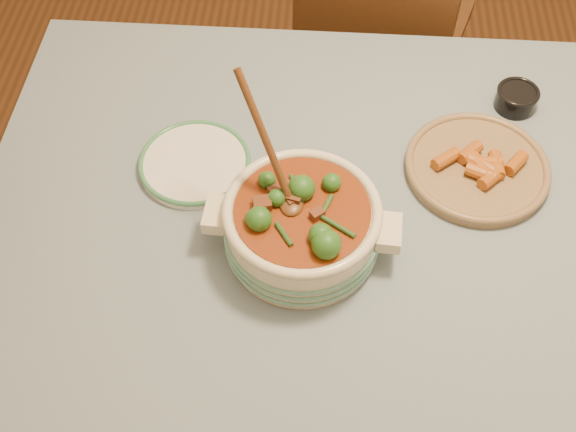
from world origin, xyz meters
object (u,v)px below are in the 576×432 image
(stew_casserole, at_px, (302,223))
(fried_plate, at_px, (478,166))
(dining_table, at_px, (383,234))
(white_plate, at_px, (195,163))
(chair_far, at_px, (380,31))
(condiment_bowl, at_px, (517,98))

(stew_casserole, distance_m, fried_plate, 0.42)
(dining_table, bearing_deg, fried_plate, 29.89)
(white_plate, distance_m, chair_far, 0.88)
(stew_casserole, bearing_deg, white_plate, 141.68)
(white_plate, bearing_deg, stew_casserole, -38.32)
(dining_table, height_order, chair_far, chair_far)
(condiment_bowl, bearing_deg, dining_table, -133.15)
(dining_table, bearing_deg, white_plate, 168.45)
(dining_table, distance_m, stew_casserole, 0.26)
(white_plate, height_order, fried_plate, fried_plate)
(dining_table, xyz_separation_m, chair_far, (0.01, 0.82, -0.12))
(stew_casserole, relative_size, white_plate, 1.40)
(stew_casserole, height_order, white_plate, stew_casserole)
(stew_casserole, bearing_deg, fried_plate, 30.50)
(condiment_bowl, height_order, chair_far, chair_far)
(condiment_bowl, bearing_deg, stew_casserole, -138.17)
(dining_table, distance_m, white_plate, 0.43)
(stew_casserole, distance_m, chair_far, 0.98)
(condiment_bowl, bearing_deg, white_plate, -162.08)
(dining_table, xyz_separation_m, white_plate, (-0.41, 0.08, 0.10))
(fried_plate, xyz_separation_m, chair_far, (-0.17, 0.71, -0.23))
(stew_casserole, relative_size, chair_far, 0.39)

